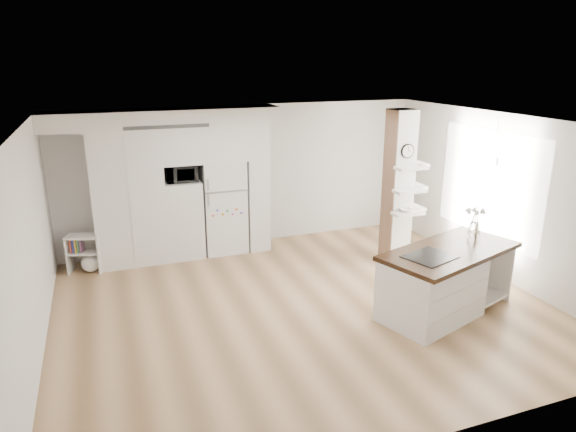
% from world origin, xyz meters
% --- Properties ---
extents(floor, '(7.00, 6.00, 0.01)m').
position_xyz_m(floor, '(0.00, 0.00, 0.00)').
color(floor, tan).
rests_on(floor, ground).
extents(room, '(7.04, 6.04, 2.72)m').
position_xyz_m(room, '(0.00, 0.00, 1.86)').
color(room, white).
rests_on(room, ground).
extents(cabinet_wall, '(4.00, 0.71, 2.70)m').
position_xyz_m(cabinet_wall, '(-1.45, 2.67, 1.51)').
color(cabinet_wall, white).
rests_on(cabinet_wall, floor).
extents(refrigerator, '(0.78, 0.69, 1.75)m').
position_xyz_m(refrigerator, '(-0.53, 2.68, 0.88)').
color(refrigerator, white).
rests_on(refrigerator, floor).
extents(column, '(0.69, 0.90, 2.70)m').
position_xyz_m(column, '(2.38, 1.13, 1.35)').
color(column, silver).
rests_on(column, floor).
extents(window, '(0.00, 2.40, 2.40)m').
position_xyz_m(window, '(3.48, 0.30, 1.50)').
color(window, white).
rests_on(window, room).
extents(pendant_light, '(0.12, 0.12, 0.10)m').
position_xyz_m(pendant_light, '(1.70, 0.15, 2.12)').
color(pendant_light, white).
rests_on(pendant_light, room).
extents(kitchen_island, '(2.32, 1.62, 1.52)m').
position_xyz_m(kitchen_island, '(1.68, -0.90, 0.49)').
color(kitchen_island, white).
rests_on(kitchen_island, floor).
extents(bookshelf, '(0.62, 0.47, 0.66)m').
position_xyz_m(bookshelf, '(-2.98, 2.49, 0.29)').
color(bookshelf, white).
rests_on(bookshelf, floor).
extents(floor_plant_a, '(0.30, 0.24, 0.52)m').
position_xyz_m(floor_plant_a, '(2.23, 1.23, 0.26)').
color(floor_plant_a, '#4E7C31').
rests_on(floor_plant_a, floor).
extents(floor_plant_b, '(0.28, 0.28, 0.49)m').
position_xyz_m(floor_plant_b, '(3.00, 2.00, 0.24)').
color(floor_plant_b, '#4E7C31').
rests_on(floor_plant_b, floor).
extents(microwave, '(0.54, 0.37, 0.30)m').
position_xyz_m(microwave, '(-1.27, 2.62, 1.57)').
color(microwave, '#2D2D2D').
rests_on(microwave, cabinet_wall).
extents(shelf_plant, '(0.27, 0.23, 0.30)m').
position_xyz_m(shelf_plant, '(2.63, 1.30, 1.52)').
color(shelf_plant, '#4E7C31').
rests_on(shelf_plant, column).
extents(decor_bowl, '(0.22, 0.22, 0.05)m').
position_xyz_m(decor_bowl, '(2.30, 0.90, 1.00)').
color(decor_bowl, white).
rests_on(decor_bowl, column).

